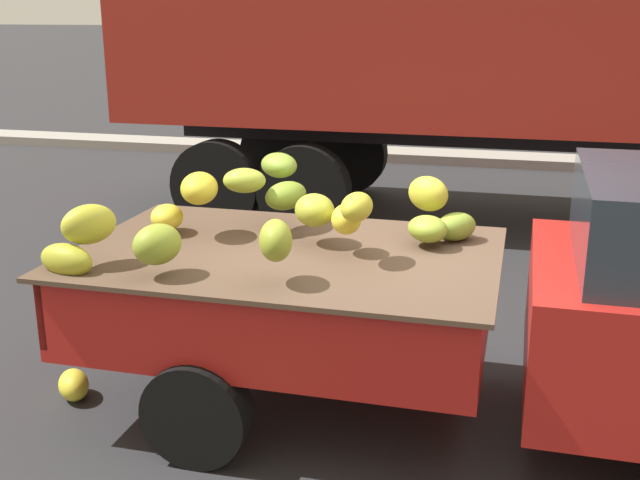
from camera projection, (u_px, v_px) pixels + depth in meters
ground at (411, 400)px, 5.30m from camera, size 220.00×220.00×0.00m
curb_strip at (483, 159)px, 13.36m from camera, size 80.00×0.80×0.16m
pickup_truck at (585, 306)px, 4.56m from camera, size 4.73×1.88×1.70m
semi_trailer at (636, 10)px, 8.66m from camera, size 12.01×2.71×3.95m
fallen_banana_bunch_near_tailgate at (74, 385)px, 5.30m from camera, size 0.34×0.36×0.20m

